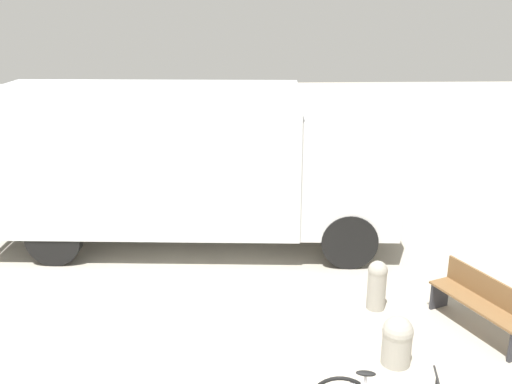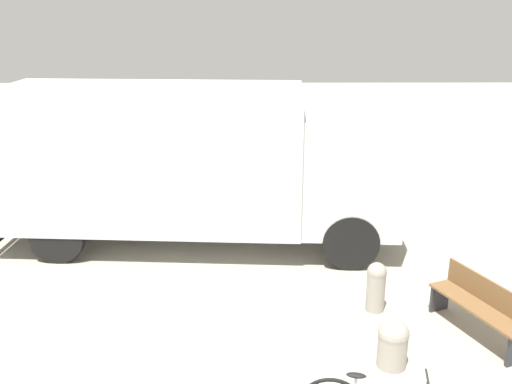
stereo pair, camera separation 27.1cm
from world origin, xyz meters
name	(u,v)px [view 2 (the right image)]	position (x,y,z in m)	size (l,w,h in m)	color
delivery_truck	(191,158)	(-1.09, 6.11, 1.74)	(7.90, 2.94, 3.11)	silver
park_bench	(481,305)	(3.43, 2.59, 0.48)	(1.01, 1.68, 0.86)	brown
bollard_near_bench	(393,342)	(1.97, 1.83, 0.36)	(0.41, 0.41, 0.70)	#9E998C
bollard_far_bench	(376,285)	(2.05, 3.30, 0.44)	(0.31, 0.31, 0.82)	#9E998C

